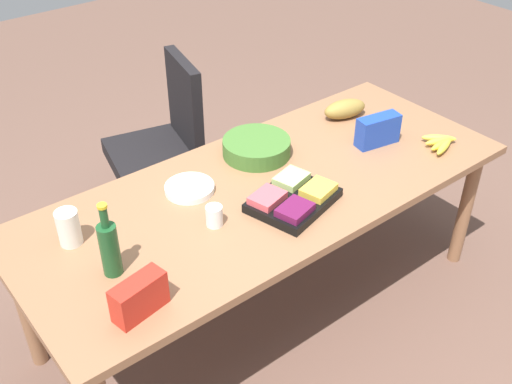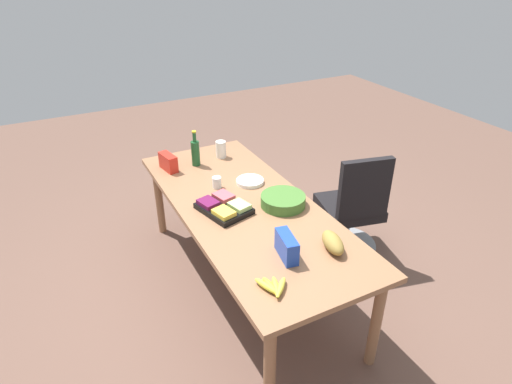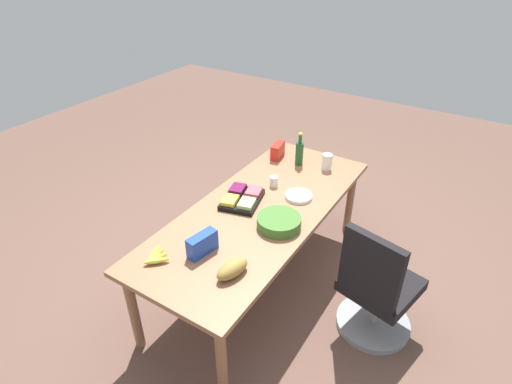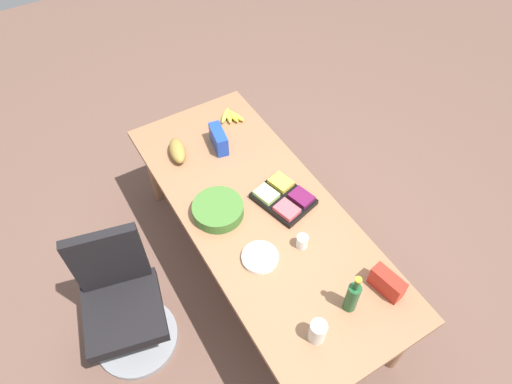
{
  "view_description": "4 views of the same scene",
  "coord_description": "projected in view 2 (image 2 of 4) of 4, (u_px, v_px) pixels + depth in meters",
  "views": [
    {
      "loc": [
        1.45,
        1.75,
        2.33
      ],
      "look_at": [
        0.1,
        0.04,
        0.78
      ],
      "focal_mm": 43.26,
      "sensor_mm": 36.0,
      "label": 1
    },
    {
      "loc": [
        -2.46,
        1.2,
        2.4
      ],
      "look_at": [
        -0.01,
        -0.08,
        0.84
      ],
      "focal_mm": 30.59,
      "sensor_mm": 36.0,
      "label": 2
    },
    {
      "loc": [
        -2.28,
        -1.4,
        2.6
      ],
      "look_at": [
        0.07,
        0.08,
        0.83
      ],
      "focal_mm": 29.01,
      "sensor_mm": 36.0,
      "label": 3
    },
    {
      "loc": [
        1.48,
        -0.92,
        3.1
      ],
      "look_at": [
        -0.14,
        0.05,
        0.77
      ],
      "focal_mm": 31.87,
      "sensor_mm": 36.0,
      "label": 4
    }
  ],
  "objects": [
    {
      "name": "conference_table",
      "position": [
        246.0,
        213.0,
        3.23
      ],
      "size": [
        2.3,
        0.94,
        0.75
      ],
      "color": "#926444",
      "rests_on": "ground"
    },
    {
      "name": "salad_bowl",
      "position": [
        283.0,
        201.0,
        3.17
      ],
      "size": [
        0.33,
        0.33,
        0.08
      ],
      "primitive_type": "cylinder",
      "rotation": [
        0.0,
        0.0,
        0.0
      ],
      "color": "#406F2C",
      "rests_on": "conference_table"
    },
    {
      "name": "fruit_platter",
      "position": [
        224.0,
        207.0,
        3.11
      ],
      "size": [
        0.42,
        0.36,
        0.07
      ],
      "color": "black",
      "rests_on": "conference_table"
    },
    {
      "name": "mayo_jar",
      "position": [
        221.0,
        149.0,
        3.89
      ],
      "size": [
        0.11,
        0.11,
        0.15
      ],
      "primitive_type": "cylinder",
      "rotation": [
        0.0,
        0.0,
        -0.22
      ],
      "color": "white",
      "rests_on": "conference_table"
    },
    {
      "name": "banana_bunch",
      "position": [
        273.0,
        287.0,
        2.39
      ],
      "size": [
        0.21,
        0.18,
        0.04
      ],
      "color": "#D5CC41",
      "rests_on": "conference_table"
    },
    {
      "name": "ground_plane",
      "position": [
        247.0,
        284.0,
        3.56
      ],
      "size": [
        10.0,
        10.0,
        0.0
      ],
      "primitive_type": "plane",
      "color": "brown"
    },
    {
      "name": "paper_plate_stack",
      "position": [
        250.0,
        181.0,
        3.49
      ],
      "size": [
        0.23,
        0.23,
        0.03
      ],
      "primitive_type": "cylinder",
      "rotation": [
        0.0,
        0.0,
        -0.05
      ],
      "color": "white",
      "rests_on": "conference_table"
    },
    {
      "name": "chip_bag_blue",
      "position": [
        287.0,
        246.0,
        2.63
      ],
      "size": [
        0.23,
        0.12,
        0.15
      ],
      "primitive_type": "cube",
      "rotation": [
        0.0,
        0.0,
        -0.18
      ],
      "color": "#1D40AF",
      "rests_on": "conference_table"
    },
    {
      "name": "wine_bottle",
      "position": [
        195.0,
        152.0,
        3.73
      ],
      "size": [
        0.08,
        0.08,
        0.31
      ],
      "color": "#1B4F26",
      "rests_on": "conference_table"
    },
    {
      "name": "bread_loaf",
      "position": [
        333.0,
        243.0,
        2.71
      ],
      "size": [
        0.26,
        0.16,
        0.1
      ],
      "primitive_type": "ellipsoid",
      "rotation": [
        0.0,
        0.0,
        -0.24
      ],
      "color": "olive",
      "rests_on": "conference_table"
    },
    {
      "name": "chip_bag_red",
      "position": [
        168.0,
        162.0,
        3.67
      ],
      "size": [
        0.21,
        0.11,
        0.14
      ],
      "primitive_type": "cube",
      "rotation": [
        0.0,
        0.0,
        0.18
      ],
      "color": "red",
      "rests_on": "conference_table"
    },
    {
      "name": "paper_cup",
      "position": [
        217.0,
        182.0,
        3.41
      ],
      "size": [
        0.09,
        0.09,
        0.09
      ],
      "primitive_type": "cylinder",
      "rotation": [
        0.0,
        0.0,
        0.28
      ],
      "color": "white",
      "rests_on": "conference_table"
    },
    {
      "name": "office_chair",
      "position": [
        351.0,
        216.0,
        3.76
      ],
      "size": [
        0.58,
        0.58,
        0.98
      ],
      "color": "gray",
      "rests_on": "ground"
    }
  ]
}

